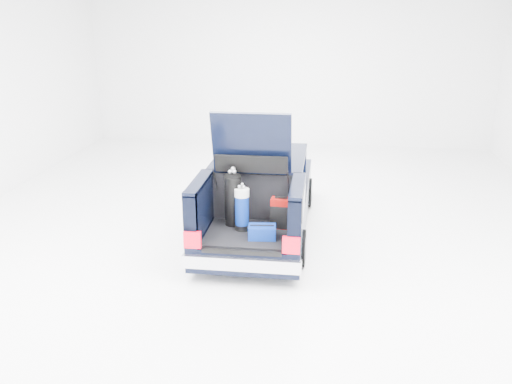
# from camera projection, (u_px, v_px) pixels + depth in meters

# --- Properties ---
(ground) EXTENTS (14.00, 14.00, 0.00)m
(ground) POSITION_uv_depth(u_px,v_px,m) (259.00, 231.00, 10.24)
(ground) COLOR white
(ground) RESTS_ON ground
(car) EXTENTS (1.87, 4.65, 2.47)m
(car) POSITION_uv_depth(u_px,v_px,m) (260.00, 196.00, 10.12)
(car) COLOR black
(car) RESTS_ON ground
(red_suitcase) EXTENTS (0.33, 0.22, 0.53)m
(red_suitcase) POSITION_uv_depth(u_px,v_px,m) (281.00, 213.00, 8.77)
(red_suitcase) COLOR #740603
(red_suitcase) RESTS_ON car
(black_golf_bag) EXTENTS (0.32, 0.41, 0.99)m
(black_golf_bag) POSITION_uv_depth(u_px,v_px,m) (233.00, 200.00, 8.78)
(black_golf_bag) COLOR black
(black_golf_bag) RESTS_ON car
(blue_golf_bag) EXTENTS (0.30, 0.30, 0.78)m
(blue_golf_bag) POSITION_uv_depth(u_px,v_px,m) (242.00, 209.00, 8.65)
(blue_golf_bag) COLOR black
(blue_golf_bag) RESTS_ON car
(blue_duffel) EXTENTS (0.45, 0.32, 0.22)m
(blue_duffel) POSITION_uv_depth(u_px,v_px,m) (262.00, 232.00, 8.41)
(blue_duffel) COLOR navy
(blue_duffel) RESTS_ON car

